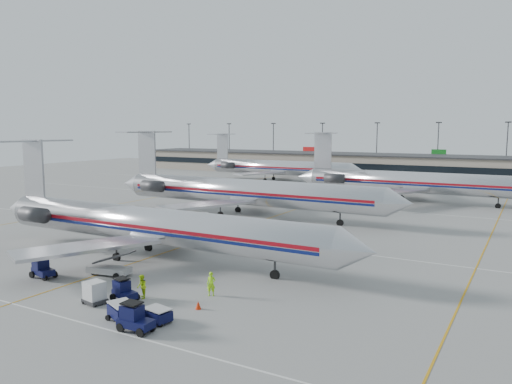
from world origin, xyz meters
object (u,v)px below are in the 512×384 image
Objects in this scene: jet_second_row at (241,191)px; belt_loader at (110,268)px; uld_container at (94,292)px; tug_center at (123,290)px; jet_foreground at (147,224)px.

belt_loader is (5.87, -32.88, -3.12)m from jet_second_row.
uld_container is (10.34, -38.81, -2.92)m from jet_second_row.
belt_loader reaches higher than tug_center.
jet_foreground is 0.93× the size of jet_second_row.
uld_container is at bearing -75.08° from jet_second_row.
jet_second_row is 39.12m from tug_center.
tug_center is 7.30m from belt_loader.
belt_loader is at bearing -78.67° from jet_foreground.
tug_center is (11.75, -37.19, -2.99)m from jet_second_row.
jet_foreground reaches higher than belt_loader.
uld_container is at bearing -64.22° from belt_loader.
jet_second_row is at bearing 115.35° from uld_container.
jet_second_row reaches higher than jet_foreground.
uld_container is at bearing -65.08° from jet_foreground.
jet_foreground reaches higher than uld_container.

